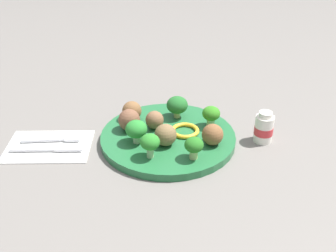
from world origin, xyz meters
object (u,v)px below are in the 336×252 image
at_px(broccoli_floret_mid_left, 136,130).
at_px(meatball_front_right, 129,120).
at_px(fork, 54,139).
at_px(meatball_mid_right, 132,111).
at_px(plate, 168,138).
at_px(broccoli_floret_center, 194,146).
at_px(meatball_front_left, 213,135).
at_px(knife, 50,149).
at_px(broccoli_floret_front_right, 177,105).
at_px(meatball_near_rim, 165,135).
at_px(pepper_ring_center, 185,131).
at_px(yogurt_bottle, 264,128).
at_px(broccoli_floret_front_left, 211,114).
at_px(meatball_back_left, 155,120).
at_px(broccoli_floret_far_rim, 150,143).
at_px(napkin, 49,146).

height_order(broccoli_floret_mid_left, meatball_front_right, broccoli_floret_mid_left).
bearing_deg(broccoli_floret_mid_left, fork, 168.25).
height_order(meatball_mid_right, meatball_front_right, meatball_front_right).
xyz_separation_m(plate, broccoli_floret_center, (0.04, -0.09, 0.04)).
height_order(broccoli_floret_center, meatball_front_left, broccoli_floret_center).
distance_m(broccoli_floret_mid_left, knife, 0.18).
height_order(broccoli_floret_front_right, meatball_near_rim, broccoli_floret_front_right).
xyz_separation_m(pepper_ring_center, yogurt_bottle, (0.16, -0.02, 0.01)).
height_order(broccoli_floret_front_left, broccoli_floret_front_right, broccoli_floret_front_right).
xyz_separation_m(broccoli_floret_center, meatball_back_left, (-0.07, 0.12, -0.01)).
xyz_separation_m(broccoli_floret_center, yogurt_bottle, (0.15, 0.08, -0.01)).
bearing_deg(meatball_back_left, broccoli_floret_far_rim, -96.03).
xyz_separation_m(broccoli_floret_far_rim, yogurt_bottle, (0.24, 0.07, -0.02)).
relative_size(broccoli_floret_front_right, napkin, 0.29).
height_order(broccoli_floret_front_right, yogurt_bottle, yogurt_bottle).
height_order(broccoli_floret_mid_left, yogurt_bottle, yogurt_bottle).
relative_size(broccoli_floret_front_right, meatball_mid_right, 1.15).
bearing_deg(broccoli_floret_center, broccoli_floret_far_rim, 173.56).
distance_m(broccoli_floret_front_left, napkin, 0.34).
bearing_deg(fork, meatball_front_right, 5.87).
bearing_deg(broccoli_floret_front_right, knife, -158.94).
height_order(broccoli_floret_front_left, meatball_front_left, broccoli_floret_front_left).
bearing_deg(napkin, meatball_near_rim, -6.88).
bearing_deg(broccoli_floret_center, knife, 167.80).
relative_size(meatball_front_left, pepper_ring_center, 0.72).
xyz_separation_m(meatball_back_left, yogurt_bottle, (0.22, -0.04, -0.01)).
distance_m(meatball_mid_right, pepper_ring_center, 0.13).
bearing_deg(plate, fork, 177.93).
height_order(plate, pepper_ring_center, pepper_ring_center).
bearing_deg(broccoli_floret_front_left, meatball_mid_right, 166.93).
distance_m(meatball_near_rim, napkin, 0.24).
xyz_separation_m(broccoli_floret_front_left, broccoli_floret_front_right, (-0.07, 0.04, 0.00)).
relative_size(meatball_back_left, fork, 0.32).
bearing_deg(broccoli_floret_front_right, yogurt_bottle, -25.81).
distance_m(meatball_front_right, meatball_front_left, 0.18).
xyz_separation_m(plate, meatball_back_left, (-0.03, 0.03, 0.03)).
relative_size(broccoli_floret_far_rim, broccoli_floret_front_right, 0.99).
xyz_separation_m(broccoli_floret_front_left, meatball_front_right, (-0.17, -0.00, -0.01)).
relative_size(broccoli_floret_front_left, broccoli_floret_center, 1.03).
bearing_deg(yogurt_bottle, broccoli_floret_mid_left, -176.29).
height_order(broccoli_floret_center, meatball_near_rim, same).
bearing_deg(meatball_front_right, knife, -161.72).
xyz_separation_m(meatball_near_rim, meatball_back_left, (-0.02, 0.07, -0.00)).
bearing_deg(broccoli_floret_front_left, meatball_near_rim, -146.09).
bearing_deg(meatball_near_rim, fork, 168.46).
distance_m(plate, pepper_ring_center, 0.04).
xyz_separation_m(meatball_back_left, fork, (-0.21, -0.02, -0.03)).
bearing_deg(broccoli_floret_far_rim, broccoli_floret_front_right, 67.74).
bearing_deg(pepper_ring_center, broccoli_floret_front_left, 22.30).
relative_size(plate, broccoli_floret_front_right, 5.72).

